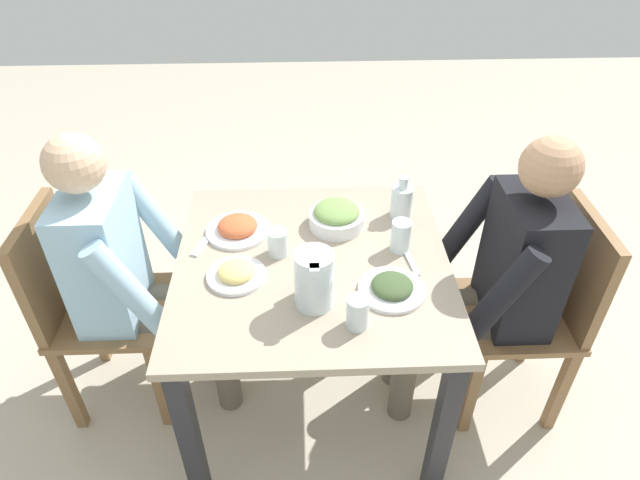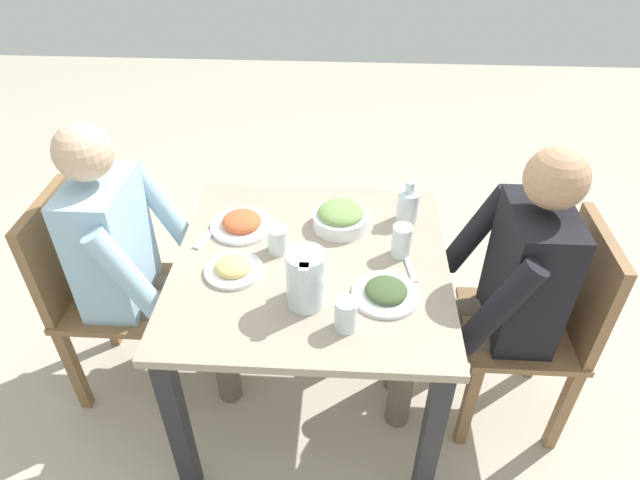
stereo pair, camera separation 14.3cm
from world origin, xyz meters
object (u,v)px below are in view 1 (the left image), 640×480
chair_far (86,302)px  water_glass_far_right (278,243)px  plate_fries (236,273)px  water_glass_near_right (358,312)px  diner_far (134,271)px  oil_carafe (401,203)px  water_glass_far_left (401,236)px  chair_near (540,304)px  plate_dolmas (392,287)px  plate_rice_curry (238,228)px  water_pitcher (313,279)px  salad_bowl (337,216)px  dining_table (313,288)px  diner_near (493,276)px

chair_far → water_glass_far_right: chair_far is taller
plate_fries → water_glass_near_right: 0.44m
chair_far → water_glass_near_right: size_ratio=8.53×
diner_far → plate_fries: bearing=-111.4°
water_glass_near_right → oil_carafe: (0.56, -0.21, 0.00)m
water_glass_near_right → water_glass_far_left: size_ratio=0.91×
chair_near → oil_carafe: oil_carafe is taller
chair_far → plate_dolmas: size_ratio=4.15×
plate_dolmas → water_glass_far_right: water_glass_far_right is taller
water_glass_far_right → water_glass_near_right: bearing=-145.5°
chair_far → plate_dolmas: (-0.24, -1.08, 0.25)m
diner_far → plate_dolmas: diner_far is taller
plate_rice_curry → oil_carafe: size_ratio=1.39×
water_pitcher → water_glass_near_right: bearing=-128.8°
plate_fries → water_glass_far_left: (0.12, -0.55, 0.04)m
water_glass_near_right → oil_carafe: oil_carafe is taller
plate_fries → water_glass_near_right: (-0.23, -0.37, 0.03)m
diner_far → plate_dolmas: (-0.24, -0.88, 0.11)m
diner_far → plate_rice_curry: 0.40m
diner_far → water_glass_near_right: diner_far is taller
salad_bowl → plate_dolmas: bearing=-157.2°
dining_table → plate_fries: (-0.07, 0.25, 0.14)m
diner_near → plate_dolmas: bearing=112.7°
plate_fries → oil_carafe: 0.67m
chair_far → diner_far: bearing=-90.0°
chair_far → diner_far: size_ratio=0.75×
chair_near → water_pitcher: (-0.20, 0.84, 0.33)m
diner_far → plate_dolmas: size_ratio=5.54×
diner_near → oil_carafe: diner_near is taller
dining_table → diner_far: size_ratio=0.78×
diner_far → chair_near: bearing=-93.0°
dining_table → diner_far: bearing=82.9°
salad_bowl → oil_carafe: oil_carafe is taller
plate_dolmas → water_glass_far_left: water_glass_far_left is taller
water_pitcher → plate_dolmas: bearing=-80.8°
chair_near → plate_fries: (-0.07, 1.09, 0.25)m
oil_carafe → plate_rice_curry: bearing=97.7°
diner_far → water_glass_far_right: diner_far is taller
chair_near → plate_dolmas: bearing=105.3°
water_pitcher → plate_rice_curry: bearing=34.9°
water_pitcher → water_glass_far_left: size_ratio=1.65×
chair_near → plate_rice_curry: size_ratio=3.88×
chair_near → water_glass_far_left: (0.05, 0.53, 0.29)m
chair_far → water_glass_near_right: (-0.38, -0.96, 0.29)m
dining_table → chair_far: (0.08, 0.84, -0.12)m
chair_near → chair_far: (0.08, 1.67, 0.00)m
diner_near → water_glass_far_right: (0.04, 0.75, 0.14)m
water_glass_far_right → oil_carafe: bearing=-65.1°
dining_table → water_glass_far_right: bearing=67.8°
chair_near → water_pitcher: size_ratio=4.67×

